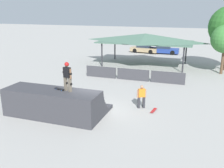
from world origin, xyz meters
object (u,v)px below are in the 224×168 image
at_px(skateboard_on_deck, 60,89).
at_px(parked_car_tan, 144,49).
at_px(skater_on_deck, 67,75).
at_px(parked_car_blue, 164,50).
at_px(bystander_walking, 142,95).
at_px(skateboard_on_ground, 154,110).

xyz_separation_m(skateboard_on_deck, parked_car_tan, (-0.17, 24.82, -1.16)).
height_order(skater_on_deck, parked_car_blue, skater_on_deck).
relative_size(bystander_walking, skateboard_on_ground, 1.88).
bearing_deg(skater_on_deck, skateboard_on_deck, -167.10).
bearing_deg(parked_car_tan, skateboard_on_deck, -81.06).
bearing_deg(skater_on_deck, parked_car_blue, 104.28).
distance_m(bystander_walking, parked_car_tan, 22.37).
distance_m(skateboard_on_deck, parked_car_tan, 24.85).
distance_m(skateboard_on_deck, skateboard_on_ground, 6.11).
xyz_separation_m(bystander_walking, skateboard_on_ground, (0.90, -0.29, -0.82)).
xyz_separation_m(skater_on_deck, skateboard_on_ground, (4.67, 2.69, -2.65)).
xyz_separation_m(skateboard_on_deck, skateboard_on_ground, (5.25, 2.63, -1.70)).
height_order(skateboard_on_ground, parked_car_tan, parked_car_tan).
distance_m(skateboard_on_ground, parked_car_blue, 22.47).
distance_m(skater_on_deck, bystander_walking, 5.14).
bearing_deg(parked_car_blue, skateboard_on_deck, -96.72).
xyz_separation_m(skateboard_on_ground, parked_car_tan, (-5.41, 22.19, 0.54)).
bearing_deg(parked_car_blue, skateboard_on_ground, -84.06).
height_order(skateboard_on_deck, parked_car_tan, skateboard_on_deck).
relative_size(skater_on_deck, parked_car_tan, 0.40).
bearing_deg(bystander_walking, parked_car_blue, -114.52).
bearing_deg(skateboard_on_ground, skater_on_deck, 128.82).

